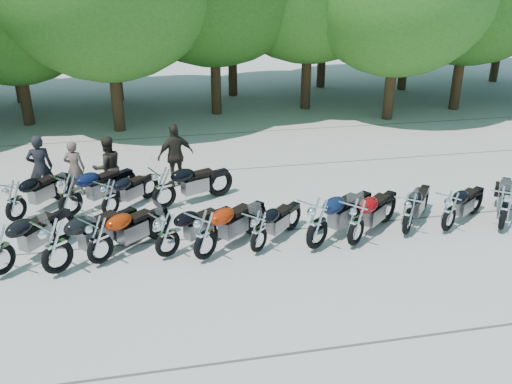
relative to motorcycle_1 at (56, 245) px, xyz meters
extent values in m
plane|color=#9E978F|center=(4.47, -0.40, -0.72)|extent=(90.00, 90.00, 0.00)
cylinder|color=#3A2614|center=(-2.78, 12.44, 0.93)|extent=(0.44, 0.44, 3.31)
cylinder|color=#3A2614|center=(0.90, 10.84, 1.24)|extent=(0.44, 0.44, 3.93)
cylinder|color=#3A2614|center=(5.01, 12.69, 1.34)|extent=(0.44, 0.44, 4.13)
cylinder|color=#3A2614|center=(9.08, 12.80, 1.32)|extent=(0.44, 0.44, 4.09)
cylinder|color=#3A2614|center=(12.02, 10.42, 1.09)|extent=(0.44, 0.44, 3.62)
cylinder|color=#3A2614|center=(15.67, 11.38, 1.26)|extent=(0.44, 0.44, 3.98)
cylinder|color=#3A2614|center=(-3.82, 16.57, 1.04)|extent=(0.44, 0.44, 3.52)
cylinder|color=#3A2614|center=(0.71, 16.03, 0.99)|extent=(0.44, 0.44, 3.42)
cylinder|color=#3A2614|center=(6.27, 16.07, 1.06)|extent=(0.44, 0.44, 3.56)
cylinder|color=#3A2614|center=(11.16, 17.07, 1.16)|extent=(0.44, 0.44, 3.76)
cylinder|color=#3A2614|center=(15.15, 15.69, 1.09)|extent=(0.44, 0.44, 3.63)
cylinder|color=#3A2614|center=(21.08, 16.62, 1.46)|extent=(0.44, 0.44, 4.37)
imported|color=black|center=(-0.96, 4.36, 0.20)|extent=(0.73, 0.53, 1.85)
imported|color=black|center=(0.86, 4.11, 0.17)|extent=(1.06, 0.96, 1.78)
imported|color=black|center=(2.77, 4.60, 0.22)|extent=(1.20, 0.80, 1.89)
imported|color=brown|center=(-0.08, 4.48, 0.07)|extent=(0.65, 0.50, 1.60)
camera|label=1|loc=(2.16, -10.55, 5.43)|focal=38.00mm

